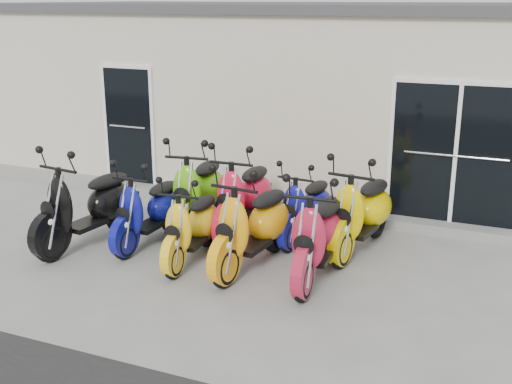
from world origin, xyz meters
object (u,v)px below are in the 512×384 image
scooter_front_red (319,223)px  scooter_back_red (244,186)px  scooter_front_blue (149,200)px  scooter_front_orange_a (192,216)px  scooter_back_blue (306,198)px  scooter_back_yellow (362,201)px  scooter_back_green (198,181)px  scooter_front_black (86,194)px  scooter_front_orange_b (253,214)px

scooter_front_red → scooter_back_red: scooter_back_red is taller
scooter_front_blue → scooter_front_orange_a: (0.87, -0.32, -0.03)m
scooter_front_blue → scooter_back_blue: bearing=29.9°
scooter_front_orange_a → scooter_front_red: (1.75, 0.13, 0.10)m
scooter_front_orange_a → scooter_front_red: 1.76m
scooter_front_orange_a → scooter_back_yellow: bearing=27.0°
scooter_back_green → scooter_back_yellow: size_ratio=1.02×
scooter_front_orange_a → scooter_back_green: size_ratio=0.85×
scooter_back_red → scooter_back_yellow: bearing=-1.5°
scooter_front_blue → scooter_back_yellow: 3.04m
scooter_front_black → scooter_front_red: scooter_front_black is taller
scooter_front_orange_b → scooter_front_blue: bearing=179.4°
scooter_back_green → scooter_back_yellow: (2.57, 0.02, -0.01)m
scooter_front_orange_b → scooter_back_blue: (0.31, 1.28, -0.12)m
scooter_back_green → scooter_back_yellow: scooter_back_green is taller
scooter_front_blue → scooter_front_orange_b: size_ratio=0.89×
scooter_back_green → scooter_back_blue: bearing=-2.4°
scooter_front_black → scooter_front_orange_a: (1.67, 0.06, -0.13)m
scooter_front_orange_b → scooter_front_red: (0.90, 0.01, -0.01)m
scooter_front_blue → scooter_back_blue: size_ratio=1.05×
scooter_front_blue → scooter_front_orange_b: bearing=-4.9°
scooter_front_orange_a → scooter_front_orange_b: (0.85, 0.12, 0.11)m
scooter_back_green → scooter_back_blue: 1.71m
scooter_front_orange_a → scooter_front_orange_b: bearing=3.4°
scooter_back_red → scooter_back_blue: scooter_back_red is taller
scooter_front_black → scooter_back_red: scooter_front_black is taller
scooter_front_orange_b → scooter_back_green: bearing=147.6°
scooter_front_blue → scooter_front_orange_b: 1.73m
scooter_front_blue → scooter_front_red: bearing=-2.3°
scooter_back_green → scooter_back_blue: (1.70, 0.17, -0.13)m
scooter_front_orange_b → scooter_front_red: bearing=6.8°
scooter_back_green → scooter_back_red: bearing=-7.1°
scooter_front_red → scooter_back_blue: (-0.59, 1.27, -0.11)m
scooter_front_orange_a → scooter_back_blue: size_ratio=1.01×
scooter_front_blue → scooter_back_yellow: (2.90, 0.92, 0.08)m
scooter_back_green → scooter_front_orange_b: bearing=-46.8°
scooter_front_blue → scooter_back_green: (0.33, 0.90, 0.09)m
scooter_front_orange_b → scooter_front_black: bearing=-169.8°
scooter_front_orange_b → scooter_front_red: 0.90m
scooter_front_orange_a → scooter_back_green: bearing=109.5°
scooter_back_red → scooter_back_blue: bearing=8.0°
scooter_front_black → scooter_back_yellow: bearing=26.8°
scooter_front_red → scooter_front_blue: bearing=172.9°
scooter_back_yellow → scooter_front_red: bearing=-96.4°
scooter_front_red → scooter_back_red: 1.89m
scooter_back_green → scooter_front_blue: bearing=-118.0°
scooter_front_orange_b → scooter_back_yellow: bearing=49.7°
scooter_front_orange_b → scooter_back_green: (-1.39, 1.11, 0.01)m
scooter_front_blue → scooter_back_blue: (2.02, 1.08, -0.03)m
scooter_front_blue → scooter_front_red: (2.62, -0.19, 0.08)m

